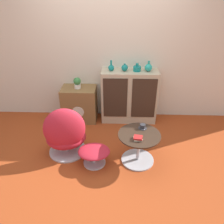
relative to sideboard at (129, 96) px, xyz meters
name	(u,v)px	position (x,y,z in m)	size (l,w,h in m)	color
ground_plane	(105,159)	(-0.37, -1.13, -0.48)	(12.00, 12.00, 0.00)	#9E3D19
wall_back	(109,47)	(-0.37, 0.22, 0.82)	(6.40, 0.06, 2.60)	beige
sideboard	(129,96)	(0.00, 0.00, 0.00)	(0.98, 0.38, 0.95)	tan
tv_console	(80,104)	(-0.90, -0.02, -0.16)	(0.61, 0.43, 0.63)	brown
egg_chair	(65,134)	(-0.94, -1.02, -0.12)	(0.67, 0.64, 0.80)	#B7B7BC
ottoman	(94,153)	(-0.52, -1.22, -0.29)	(0.45, 0.38, 0.26)	#B7B7BC
coffee_table	(138,146)	(0.10, -1.14, -0.21)	(0.58, 0.58, 0.46)	#B7B7BC
vase_leftmost	(111,68)	(-0.32, 0.00, 0.53)	(0.10, 0.10, 0.18)	#147A75
vase_inner_left	(125,68)	(-0.10, 0.00, 0.53)	(0.11, 0.11, 0.13)	#147A75
vase_inner_right	(137,68)	(0.11, 0.00, 0.52)	(0.13, 0.13, 0.13)	#147A75
vase_rightmost	(148,67)	(0.30, 0.00, 0.54)	(0.13, 0.13, 0.18)	teal
potted_plant	(77,83)	(-0.92, -0.02, 0.26)	(0.13, 0.13, 0.20)	silver
teacup	(143,127)	(0.16, -0.99, 0.01)	(0.13, 0.13, 0.06)	#2D2D33
book_stack	(138,138)	(0.08, -1.25, 0.00)	(0.13, 0.11, 0.04)	beige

